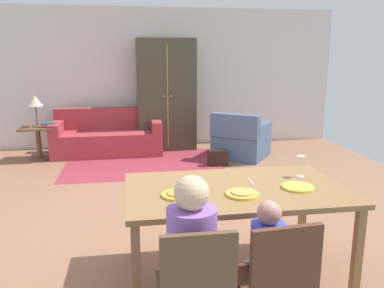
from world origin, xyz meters
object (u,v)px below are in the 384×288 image
(plate_near_child, at_px, (242,194))
(armchair, at_px, (240,140))
(person_man, at_px, (191,267))
(side_table, at_px, (38,138))
(dining_table, at_px, (236,195))
(plate_near_man, at_px, (178,195))
(couch, at_px, (108,137))
(armoire, at_px, (166,95))
(table_lamp, at_px, (35,102))
(dining_chair_child, at_px, (276,279))
(handbag, at_px, (218,158))
(dining_chair_man, at_px, (196,286))
(book_lower, at_px, (47,126))
(wine_glass, at_px, (301,162))
(person_child, at_px, (264,272))
(plate_near_woman, at_px, (298,187))
(book_upper, at_px, (49,124))

(plate_near_child, relative_size, armchair, 0.21)
(person_man, relative_size, side_table, 1.91)
(dining_table, distance_m, plate_near_man, 0.50)
(armchair, bearing_deg, couch, 163.32)
(plate_near_man, bearing_deg, armoire, 85.41)
(plate_near_child, relative_size, couch, 0.13)
(dining_table, distance_m, table_lamp, 4.80)
(dining_chair_child, distance_m, handbag, 4.19)
(dining_table, xyz_separation_m, couch, (-1.21, 4.41, -0.39))
(dining_chair_child, relative_size, armoire, 0.41)
(dining_chair_man, bearing_deg, book_lower, 109.39)
(wine_glass, distance_m, person_man, 1.46)
(plate_near_man, bearing_deg, couch, 99.25)
(dining_chair_man, height_order, side_table, dining_chair_man)
(person_child, bearing_deg, armchair, 75.60)
(wine_glass, relative_size, person_man, 0.17)
(person_child, distance_m, side_table, 5.41)
(dining_chair_man, bearing_deg, plate_near_child, 55.76)
(plate_near_man, xyz_separation_m, handbag, (1.09, 3.37, -0.64))
(plate_near_child, relative_size, side_table, 0.43)
(dining_chair_child, bearing_deg, plate_near_man, 122.41)
(dining_table, height_order, armoire, armoire)
(plate_near_woman, height_order, book_upper, plate_near_woman)
(book_upper, bearing_deg, person_man, -70.60)
(plate_near_man, xyz_separation_m, armoire, (0.38, 4.77, 0.28))
(couch, bearing_deg, dining_chair_child, -77.01)
(plate_near_woman, xyz_separation_m, wine_glass, (0.15, 0.28, 0.12))
(table_lamp, bearing_deg, side_table, 45.00)
(dining_chair_man, height_order, book_upper, dining_chair_man)
(armchair, height_order, armoire, armoire)
(plate_near_woman, bearing_deg, dining_chair_man, -140.68)
(table_lamp, bearing_deg, armchair, -7.18)
(plate_near_child, distance_m, armchair, 4.07)
(plate_near_man, relative_size, book_lower, 1.14)
(person_child, relative_size, book_lower, 4.20)
(plate_near_child, distance_m, person_man, 0.75)
(plate_near_man, xyz_separation_m, book_lower, (-1.75, 4.21, -0.18))
(plate_near_woman, xyz_separation_m, armchair, (0.65, 3.80, -0.45))
(plate_near_child, distance_m, handbag, 3.54)
(plate_near_child, xyz_separation_m, person_man, (-0.48, -0.52, -0.26))
(dining_chair_child, xyz_separation_m, table_lamp, (-2.39, 5.03, 0.52))
(wine_glass, height_order, dining_chair_man, wine_glass)
(person_child, xyz_separation_m, table_lamp, (-2.39, 4.86, 0.58))
(dining_chair_child, xyz_separation_m, book_lower, (-2.23, 4.97, 0.10))
(plate_near_woman, bearing_deg, couch, 110.54)
(book_upper, height_order, handbag, book_upper)
(side_table, relative_size, table_lamp, 1.07)
(plate_near_child, relative_size, handbag, 0.78)
(plate_near_child, bearing_deg, dining_chair_child, -89.48)
(armoire, xyz_separation_m, book_lower, (-2.13, -0.56, -0.46))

